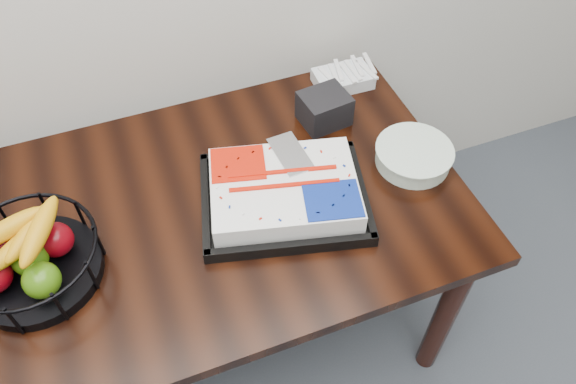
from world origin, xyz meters
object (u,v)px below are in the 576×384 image
object	(u,v)px
fruit_basket	(30,258)
plate_stack	(413,156)
napkin_box	(324,109)
table	(149,244)
cake_tray	(284,193)

from	to	relation	value
fruit_basket	plate_stack	distance (m)	1.07
fruit_basket	plate_stack	xyz separation A→B (m)	(1.07, 0.00, -0.05)
fruit_basket	napkin_box	world-z (taller)	fruit_basket
table	fruit_basket	world-z (taller)	fruit_basket
cake_tray	plate_stack	xyz separation A→B (m)	(0.41, 0.01, -0.01)
fruit_basket	napkin_box	distance (m)	0.93
plate_stack	table	bearing A→B (deg)	176.32
cake_tray	napkin_box	xyz separation A→B (m)	(0.23, 0.27, 0.01)
plate_stack	napkin_box	distance (m)	0.31
table	fruit_basket	size ratio (longest dim) A/B	5.23
table	plate_stack	size ratio (longest dim) A/B	7.87
cake_tray	fruit_basket	world-z (taller)	fruit_basket
napkin_box	cake_tray	bearing A→B (deg)	-131.30
fruit_basket	plate_stack	world-z (taller)	fruit_basket
napkin_box	table	bearing A→B (deg)	-161.50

